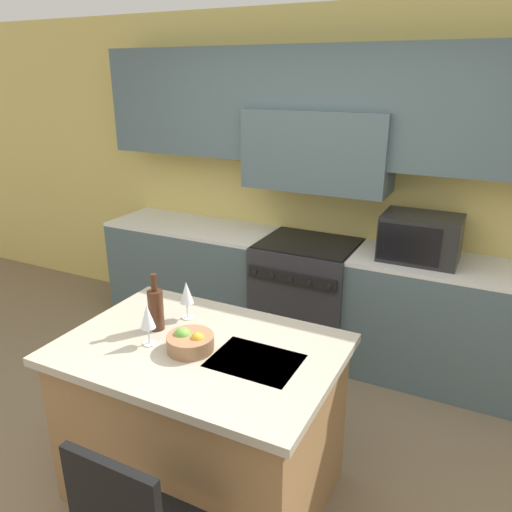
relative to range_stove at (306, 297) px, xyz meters
name	(u,v)px	position (x,y,z in m)	size (l,w,h in m)	color
ground_plane	(193,487)	(0.00, -1.73, -0.47)	(10.00, 10.00, 0.00)	#7A664C
back_cabinetry	(324,154)	(0.00, 0.27, 1.13)	(10.00, 0.46, 2.70)	#DBC166
back_counter	(307,296)	(0.00, 0.02, 0.00)	(3.72, 0.62, 0.94)	#4C6066
range_stove	(306,297)	(0.00, 0.00, 0.00)	(0.77, 0.70, 0.94)	#2D2D33
microwave	(420,238)	(0.84, 0.02, 0.63)	(0.54, 0.40, 0.33)	black
kitchen_island	(203,419)	(0.06, -1.68, -0.02)	(1.40, 0.97, 0.91)	olive
wine_bottle	(156,308)	(-0.24, -1.63, 0.55)	(0.08, 0.08, 0.32)	#422314
wine_glass_near	(148,318)	(-0.18, -1.78, 0.58)	(0.08, 0.08, 0.22)	white
wine_glass_far	(187,294)	(-0.17, -1.45, 0.58)	(0.08, 0.08, 0.22)	white
fruit_bowl	(190,342)	(0.04, -1.74, 0.48)	(0.24, 0.24, 0.11)	#996B47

